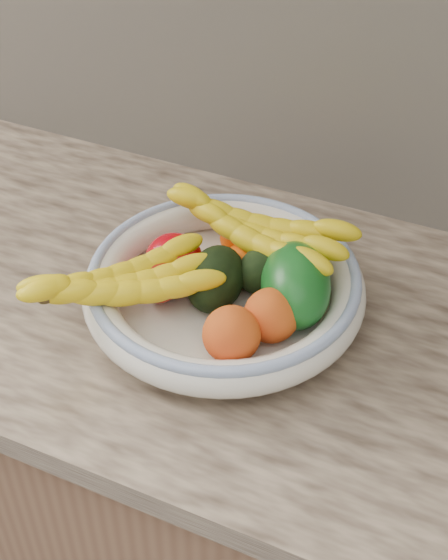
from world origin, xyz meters
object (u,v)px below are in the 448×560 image
(banana_bunch_back, at_px, (254,235))
(banana_bunch_front, at_px, (121,287))
(fruit_bowl, at_px, (224,286))
(green_mango, at_px, (295,285))

(banana_bunch_back, bearing_deg, banana_bunch_front, -117.72)
(fruit_bowl, xyz_separation_m, green_mango, (0.10, 0.01, 0.03))
(banana_bunch_front, bearing_deg, green_mango, -18.82)
(green_mango, height_order, banana_bunch_front, green_mango)
(banana_bunch_back, bearing_deg, fruit_bowl, -91.48)
(banana_bunch_back, bearing_deg, green_mango, -28.97)
(fruit_bowl, bearing_deg, banana_bunch_front, -139.23)
(green_mango, bearing_deg, fruit_bowl, 160.58)
(banana_bunch_back, height_order, banana_bunch_front, banana_bunch_back)
(fruit_bowl, distance_m, green_mango, 0.10)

